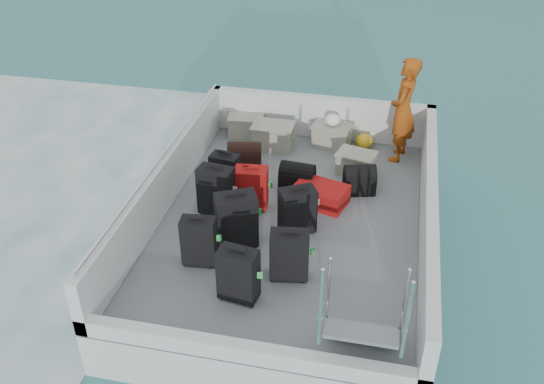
{
  "coord_description": "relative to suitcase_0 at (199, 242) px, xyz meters",
  "views": [
    {
      "loc": [
        1.14,
        -6.42,
        5.28
      ],
      "look_at": [
        -0.26,
        0.03,
        1.0
      ],
      "focal_mm": 40.0,
      "sensor_mm": 36.0,
      "label": 1
    }
  ],
  "objects": [
    {
      "name": "suitcase_8",
      "position": [
        1.22,
        1.57,
        -0.17
      ],
      "size": [
        0.8,
        0.64,
        0.27
      ],
      "primitive_type": "cube",
      "rotation": [
        0.0,
        0.0,
        1.28
      ],
      "color": "#A4140C",
      "rests_on": "deck"
    },
    {
      "name": "suitcase_1",
      "position": [
        -0.1,
        1.05,
        0.03
      ],
      "size": [
        0.49,
        0.32,
        0.68
      ],
      "primitive_type": "cube",
      "rotation": [
        0.0,
        0.0,
        -0.12
      ],
      "color": "black",
      "rests_on": "deck"
    },
    {
      "name": "crate_1",
      "position": [
        0.24,
        2.98,
        -0.13
      ],
      "size": [
        0.61,
        0.42,
        0.37
      ],
      "primitive_type": "cube",
      "rotation": [
        0.0,
        0.0,
        0.0
      ],
      "color": "gray",
      "rests_on": "deck"
    },
    {
      "name": "crate_0",
      "position": [
        -0.28,
        3.3,
        -0.15
      ],
      "size": [
        0.57,
        0.43,
        0.32
      ],
      "primitive_type": "cube",
      "rotation": [
        0.0,
        0.0,
        0.12
      ],
      "color": "gray",
      "rests_on": "deck"
    },
    {
      "name": "deck_fittings",
      "position": [
        1.24,
        0.78,
        0.06
      ],
      "size": [
        3.6,
        5.0,
        0.9
      ],
      "color": "silver",
      "rests_on": "deck"
    },
    {
      "name": "suitcase_3",
      "position": [
        0.61,
        -0.5,
        0.01
      ],
      "size": [
        0.46,
        0.31,
        0.65
      ],
      "primitive_type": "cube",
      "rotation": [
        0.0,
        0.0,
        -0.16
      ],
      "color": "black",
      "rests_on": "deck"
    },
    {
      "name": "crate_2",
      "position": [
        1.15,
        3.23,
        -0.14
      ],
      "size": [
        0.62,
        0.48,
        0.34
      ],
      "primitive_type": "cube",
      "rotation": [
        0.0,
        0.0,
        -0.18
      ],
      "color": "gray",
      "rests_on": "deck"
    },
    {
      "name": "duffel_1",
      "position": [
        0.84,
        1.86,
        -0.15
      ],
      "size": [
        0.5,
        0.34,
        0.32
      ],
      "primitive_type": null,
      "rotation": [
        0.0,
        0.0,
        -0.09
      ],
      "color": "black",
      "rests_on": "deck"
    },
    {
      "name": "passenger",
      "position": [
        2.19,
        3.08,
        0.49
      ],
      "size": [
        0.49,
        0.65,
        1.61
      ],
      "primitive_type": "imported",
      "rotation": [
        0.0,
        0.0,
        -1.76
      ],
      "color": "#D45814",
      "rests_on": "deck"
    },
    {
      "name": "duffel_2",
      "position": [
        1.7,
        1.97,
        -0.15
      ],
      "size": [
        0.49,
        0.4,
        0.32
      ],
      "primitive_type": null,
      "rotation": [
        0.0,
        0.0,
        0.26
      ],
      "color": "black",
      "rests_on": "deck"
    },
    {
      "name": "yellow_bag",
      "position": [
        1.66,
        3.3,
        -0.2
      ],
      "size": [
        0.28,
        0.26,
        0.22
      ],
      "primitive_type": "ellipsoid",
      "color": "gold",
      "rests_on": "deck"
    },
    {
      "name": "suitcase_6",
      "position": [
        1.08,
        -0.02,
        -0.01
      ],
      "size": [
        0.48,
        0.33,
        0.61
      ],
      "primitive_type": "cube",
      "rotation": [
        0.0,
        0.0,
        0.15
      ],
      "color": "black",
      "rests_on": "deck"
    },
    {
      "name": "duffel_0",
      "position": [
        -0.04,
        2.28,
        -0.15
      ],
      "size": [
        0.54,
        0.39,
        0.32
      ],
      "primitive_type": null,
      "rotation": [
        0.0,
        0.0,
        0.19
      ],
      "color": "black",
      "rests_on": "deck"
    },
    {
      "name": "suitcase_0",
      "position": [
        0.0,
        0.0,
        0.0
      ],
      "size": [
        0.42,
        0.27,
        0.62
      ],
      "primitive_type": "cube",
      "rotation": [
        0.0,
        0.0,
        0.1
      ],
      "color": "black",
      "rests_on": "deck"
    },
    {
      "name": "ferry_hull",
      "position": [
        0.89,
        1.1,
        -0.63
      ],
      "size": [
        3.6,
        5.0,
        0.6
      ],
      "primitive_type": "cube",
      "color": "silver",
      "rests_on": "ground"
    },
    {
      "name": "suitcase_7",
      "position": [
        1.02,
        0.86,
        0.0
      ],
      "size": [
        0.51,
        0.44,
        0.63
      ],
      "primitive_type": "cube",
      "rotation": [
        0.0,
        0.0,
        0.51
      ],
      "color": "black",
      "rests_on": "deck"
    },
    {
      "name": "ground",
      "position": [
        0.89,
        1.1,
        -0.93
      ],
      "size": [
        160.0,
        160.0,
        0.0
      ],
      "primitive_type": "plane",
      "color": "#1B615D",
      "rests_on": "ground"
    },
    {
      "name": "suitcase_4",
      "position": [
        0.34,
        0.43,
        0.05
      ],
      "size": [
        0.57,
        0.48,
        0.72
      ],
      "primitive_type": "cube",
      "rotation": [
        0.0,
        0.0,
        0.46
      ],
      "color": "black",
      "rests_on": "deck"
    },
    {
      "name": "white_bag",
      "position": [
        1.15,
        3.23,
        0.12
      ],
      "size": [
        0.24,
        0.24,
        0.18
      ],
      "primitive_type": "ellipsoid",
      "color": "white",
      "rests_on": "crate_2"
    },
    {
      "name": "deck",
      "position": [
        0.89,
        1.1,
        -0.32
      ],
      "size": [
        3.3,
        4.7,
        0.02
      ],
      "primitive_type": "cube",
      "color": "slate",
      "rests_on": "ferry_hull"
    },
    {
      "name": "crate_3",
      "position": [
        1.6,
        2.46,
        -0.16
      ],
      "size": [
        0.58,
        0.47,
        0.31
      ],
      "primitive_type": "cube",
      "rotation": [
        0.0,
        0.0,
        -0.25
      ],
      "color": "gray",
      "rests_on": "deck"
    },
    {
      "name": "suitcase_2",
      "position": [
        -0.14,
        1.6,
        -0.03
      ],
      "size": [
        0.42,
        0.29,
        0.57
      ],
      "primitive_type": "cube",
      "rotation": [
        0.0,
        0.0,
        -0.14
      ],
      "color": "black",
      "rests_on": "deck"
    },
    {
      "name": "suitcase_5",
      "position": [
        0.32,
        1.27,
        -0.01
      ],
      "size": [
        0.46,
        0.3,
        0.6
      ],
      "primitive_type": "cube",
      "rotation": [
        0.0,
        0.0,
        0.1
      ],
      "color": "#A4140C",
      "rests_on": "deck"
    }
  ]
}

